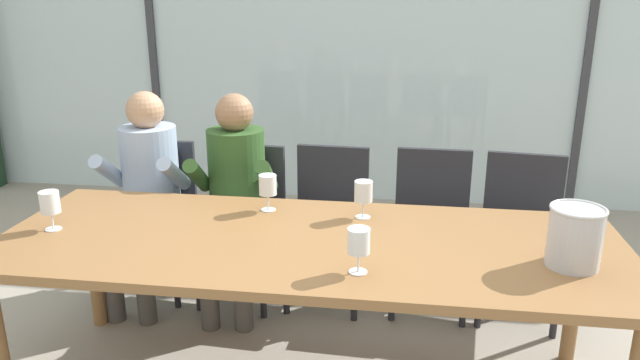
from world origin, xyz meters
The scene contains 18 objects.
ground centered at (0.00, 1.00, 0.00)m, with size 14.00×14.00×0.00m, color #9E9384.
window_glass_panel centered at (0.00, 2.66, 1.30)m, with size 7.82×0.03×2.60m, color silver.
window_mullion_left centered at (-1.76, 2.64, 1.30)m, with size 0.06×0.06×2.60m, color #38383D.
window_mullion_right centered at (1.76, 2.64, 1.30)m, with size 0.06×0.06×2.60m, color #38383D.
hillside_vineyard centered at (0.00, 5.76, 0.82)m, with size 13.82×2.40×1.65m, color #386633.
dining_table centered at (0.00, 0.00, 0.67)m, with size 2.62×0.97×0.73m.
chair_near_curtain centered at (-1.06, 0.89, 0.51)m, with size 0.45×0.45×0.88m.
chair_left_of_center centered at (-0.51, 0.87, 0.51)m, with size 0.47×0.47×0.88m.
chair_center centered at (-0.02, 0.91, 0.51)m, with size 0.46×0.46×0.88m.
chair_right_of_center centered at (0.55, 0.92, 0.51)m, with size 0.46×0.46×0.88m.
chair_near_window_right centered at (1.04, 0.89, 0.51)m, with size 0.49×0.49×0.88m.
person_pale_blue_shirt centered at (-1.05, 0.76, 0.68)m, with size 0.46×0.61×1.20m.
person_olive_shirt centered at (-0.54, 0.76, 0.68)m, with size 0.48×0.63×1.20m.
ice_bucket_primary centered at (1.03, -0.11, 0.85)m, with size 0.21×0.21×0.23m.
wine_glass_by_left_taster centered at (-0.24, 0.32, 0.85)m, with size 0.08×0.08×0.17m.
wine_glass_near_bucket centered at (0.23, -0.28, 0.85)m, with size 0.08×0.08×0.17m.
wine_glass_center_pour centered at (0.21, 0.28, 0.85)m, with size 0.08×0.08×0.17m.
wine_glass_by_right_taster centered at (-1.12, -0.05, 0.85)m, with size 0.08×0.08×0.17m.
Camera 1 is at (0.37, -2.28, 1.72)m, focal length 33.52 mm.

